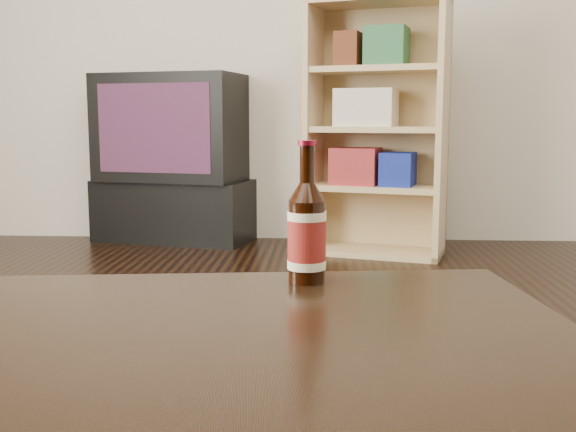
# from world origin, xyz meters

# --- Properties ---
(wall_back) EXTENTS (5.00, 0.02, 2.70)m
(wall_back) POSITION_xyz_m (0.00, 3.01, 1.35)
(wall_back) COLOR silver
(wall_back) RESTS_ON ground
(tv_stand) EXTENTS (1.02, 0.67, 0.37)m
(tv_stand) POSITION_xyz_m (-0.59, 2.92, 0.19)
(tv_stand) COLOR black
(tv_stand) RESTS_ON floor
(tv) EXTENTS (0.95, 0.71, 0.64)m
(tv) POSITION_xyz_m (-0.59, 2.92, 0.69)
(tv) COLOR black
(tv) RESTS_ON tv_stand
(bookshelf) EXTENTS (0.81, 0.54, 1.38)m
(bookshelf) POSITION_xyz_m (0.61, 2.57, 0.72)
(bookshelf) COLOR tan
(bookshelf) RESTS_ON floor
(coffee_table) EXTENTS (1.38, 0.90, 0.49)m
(coffee_table) POSITION_xyz_m (0.02, -0.46, 0.42)
(coffee_table) COLOR black
(coffee_table) RESTS_ON floor
(beer_bottle) EXTENTS (0.08, 0.08, 0.23)m
(beer_bottle) POSITION_xyz_m (0.31, -0.12, 0.57)
(beer_bottle) COLOR black
(beer_bottle) RESTS_ON coffee_table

